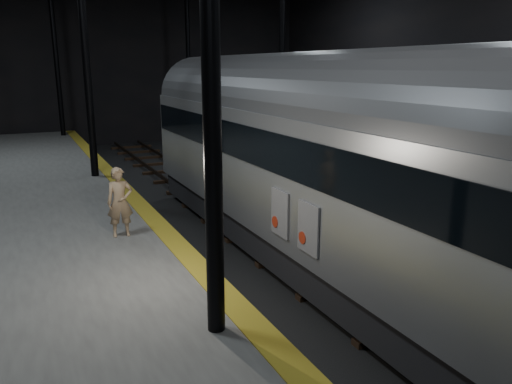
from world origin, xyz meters
TOP-DOWN VIEW (x-y plane):
  - ground at (0.00, 0.00)m, footprint 44.00×44.00m
  - platform_right at (7.50, 0.00)m, footprint 9.00×43.80m
  - tactile_strip at (-3.25, 0.00)m, footprint 0.50×43.80m
  - track at (0.00, 0.00)m, footprint 2.40×43.00m
  - train at (-0.00, -1.72)m, footprint 2.83×18.87m
  - woman at (-4.23, 0.93)m, footprint 0.62×0.43m

SIDE VIEW (x-z plane):
  - ground at x=0.00m, z-range 0.00..0.00m
  - track at x=0.00m, z-range -0.05..0.19m
  - platform_right at x=7.50m, z-range 0.00..1.00m
  - tactile_strip at x=-3.25m, z-range 1.00..1.01m
  - woman at x=-4.23m, z-range 1.00..2.62m
  - train at x=0.00m, z-range 0.29..5.34m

